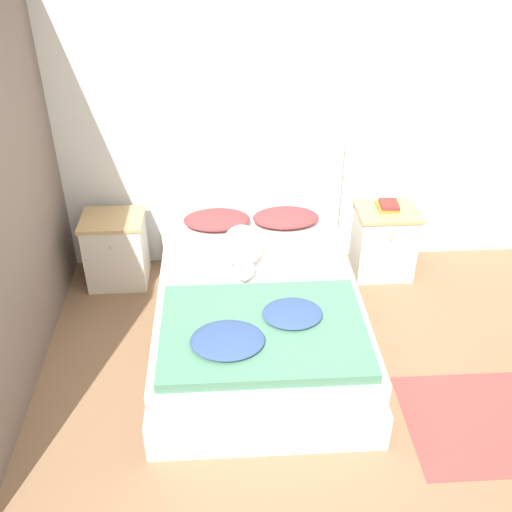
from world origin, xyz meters
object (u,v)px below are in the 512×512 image
(nightstand_left, at_px, (116,250))
(book_stack, at_px, (388,206))
(nightstand_right, at_px, (384,241))
(pillow_right, at_px, (286,218))
(pillow_left, at_px, (217,220))
(dog, at_px, (243,248))
(bed, at_px, (258,313))

(nightstand_left, xyz_separation_m, book_stack, (2.21, 0.02, 0.33))
(nightstand_left, distance_m, nightstand_right, 2.21)
(nightstand_left, bearing_deg, pillow_right, -0.01)
(pillow_left, relative_size, dog, 0.83)
(bed, distance_m, nightstand_right, 1.38)
(pillow_right, distance_m, book_stack, 0.83)
(nightstand_left, bearing_deg, bed, -36.77)
(nightstand_left, bearing_deg, nightstand_right, 0.00)
(dog, bearing_deg, book_stack, 24.24)
(pillow_right, xyz_separation_m, book_stack, (0.83, 0.02, 0.07))
(pillow_left, distance_m, pillow_right, 0.56)
(bed, distance_m, pillow_right, 0.93)
(bed, bearing_deg, pillow_left, 108.57)
(nightstand_right, distance_m, dog, 1.34)
(bed, bearing_deg, book_stack, 37.41)
(nightstand_right, height_order, pillow_right, pillow_right)
(pillow_right, distance_m, dog, 0.64)
(nightstand_left, relative_size, dog, 0.93)
(book_stack, bearing_deg, dog, -155.76)
(pillow_right, relative_size, book_stack, 2.73)
(pillow_left, xyz_separation_m, dog, (0.19, -0.52, 0.05))
(bed, relative_size, nightstand_right, 3.48)
(bed, relative_size, pillow_left, 3.90)
(dog, bearing_deg, nightstand_right, 23.46)
(bed, bearing_deg, nightstand_right, 36.77)
(book_stack, bearing_deg, pillow_right, -178.67)
(nightstand_left, relative_size, nightstand_right, 1.00)
(dog, height_order, book_stack, dog)
(bed, relative_size, dog, 3.23)
(pillow_left, distance_m, dog, 0.55)
(nightstand_right, bearing_deg, pillow_right, -179.99)
(pillow_left, bearing_deg, book_stack, 0.80)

